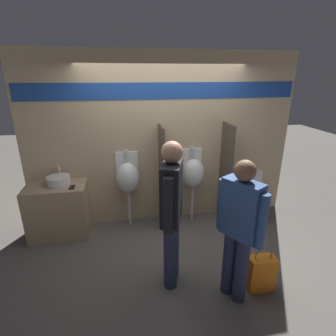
% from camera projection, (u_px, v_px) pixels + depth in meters
% --- Properties ---
extents(ground_plane, '(16.00, 16.00, 0.00)m').
position_uv_depth(ground_plane, '(170.00, 235.00, 4.06)').
color(ground_plane, '#5B5651').
extents(display_wall, '(4.26, 0.07, 2.70)m').
position_uv_depth(display_wall, '(163.00, 140.00, 4.15)').
color(display_wall, tan).
rests_on(display_wall, ground_plane).
extents(sink_counter, '(0.86, 0.51, 0.83)m').
position_uv_depth(sink_counter, '(59.00, 211.00, 3.94)').
color(sink_counter, tan).
rests_on(sink_counter, ground_plane).
extents(sink_basin, '(0.33, 0.33, 0.27)m').
position_uv_depth(sink_basin, '(59.00, 180.00, 3.84)').
color(sink_basin, white).
rests_on(sink_basin, sink_counter).
extents(cell_phone, '(0.07, 0.14, 0.01)m').
position_uv_depth(cell_phone, '(72.00, 187.00, 3.75)').
color(cell_phone, black).
rests_on(cell_phone, sink_counter).
extents(divider_near_counter, '(0.03, 0.45, 1.65)m').
position_uv_depth(divider_near_counter, '(162.00, 178.00, 4.09)').
color(divider_near_counter, '#4C4238').
rests_on(divider_near_counter, ground_plane).
extents(divider_mid, '(0.03, 0.45, 1.65)m').
position_uv_depth(divider_mid, '(225.00, 174.00, 4.26)').
color(divider_mid, '#4C4238').
rests_on(divider_mid, ground_plane).
extents(urinal_near_counter, '(0.36, 0.32, 1.26)m').
position_uv_depth(urinal_near_counter, '(128.00, 177.00, 4.06)').
color(urinal_near_counter, silver).
rests_on(urinal_near_counter, ground_plane).
extents(urinal_far, '(0.36, 0.32, 1.26)m').
position_uv_depth(urinal_far, '(193.00, 173.00, 4.24)').
color(urinal_far, silver).
rests_on(urinal_far, ground_plane).
extents(toilet, '(0.38, 0.54, 0.93)m').
position_uv_depth(toilet, '(254.00, 200.00, 4.46)').
color(toilet, white).
rests_on(toilet, ground_plane).
extents(person_in_vest, '(0.32, 0.58, 1.73)m').
position_uv_depth(person_in_vest, '(172.00, 210.00, 2.86)').
color(person_in_vest, '#282D4C').
rests_on(person_in_vest, ground_plane).
extents(person_with_lanyard, '(0.36, 0.50, 1.61)m').
position_uv_depth(person_with_lanyard, '(239.00, 227.00, 2.68)').
color(person_with_lanyard, '#282D4C').
rests_on(person_with_lanyard, ground_plane).
extents(shopping_bag, '(0.31, 0.17, 0.56)m').
position_uv_depth(shopping_bag, '(261.00, 273.00, 2.99)').
color(shopping_bag, orange).
rests_on(shopping_bag, ground_plane).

